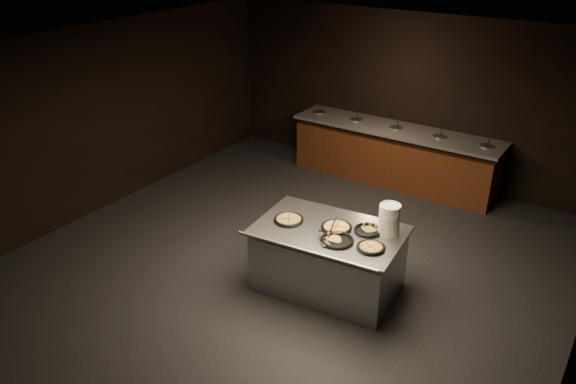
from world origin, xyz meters
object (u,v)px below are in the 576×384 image
at_px(plate_stack, 389,220).
at_px(pan_cheese_whole, 337,227).
at_px(serving_counter, 328,260).
at_px(pan_veggie_whole, 289,219).

xyz_separation_m(plate_stack, pan_cheese_whole, (-0.58, -0.23, -0.17)).
bearing_deg(serving_counter, plate_stack, 18.77).
bearing_deg(plate_stack, pan_cheese_whole, -158.33).
bearing_deg(pan_veggie_whole, pan_cheese_whole, 15.45).
xyz_separation_m(plate_stack, pan_veggie_whole, (-1.17, -0.40, -0.17)).
xyz_separation_m(serving_counter, pan_veggie_whole, (-0.53, -0.10, 0.47)).
bearing_deg(pan_veggie_whole, plate_stack, 18.59).
xyz_separation_m(serving_counter, pan_cheese_whole, (0.06, 0.06, 0.47)).
bearing_deg(serving_counter, pan_veggie_whole, -174.82).
height_order(plate_stack, pan_veggie_whole, plate_stack).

